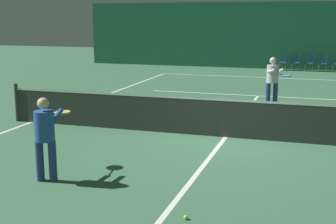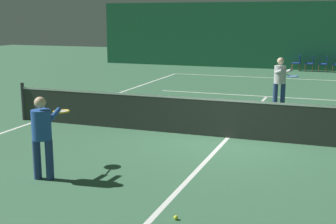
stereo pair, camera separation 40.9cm
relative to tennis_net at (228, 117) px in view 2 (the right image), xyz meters
The scene contains 13 objects.
ground_plane 0.51m from the tennis_net, ahead, with size 60.00×60.00×0.00m, color #386647.
backdrop_curtain 16.03m from the tennis_net, 90.00° to the left, with size 23.00×0.12×3.72m.
court_line_baseline_far 11.91m from the tennis_net, 90.00° to the left, with size 11.00×0.10×0.00m.
court_line_service_far 6.42m from the tennis_net, 90.00° to the left, with size 8.25×0.10×0.00m.
court_line_sideline_left 5.52m from the tennis_net, behind, with size 0.10×23.80×0.00m.
court_line_centre 0.51m from the tennis_net, ahead, with size 0.10×12.80×0.00m.
tennis_net is the anchor object (origin of this frame).
player_near 4.73m from the tennis_net, 121.88° to the right, with size 0.58×1.33×1.52m.
player_far 4.40m from the tennis_net, 80.86° to the left, with size 0.95×1.33×1.62m.
courtside_chair_0 15.43m from the tennis_net, 88.86° to the left, with size 0.44×0.44×0.84m.
courtside_chair_1 15.46m from the tennis_net, 86.28° to the left, with size 0.44×0.44×0.84m.
courtside_chair_2 15.52m from the tennis_net, 83.71° to the left, with size 0.44×0.44×0.84m.
tennis_ball 4.91m from the tennis_net, 85.96° to the right, with size 0.07×0.07×0.07m.
Camera 2 is at (2.42, -10.87, 2.90)m, focal length 50.00 mm.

